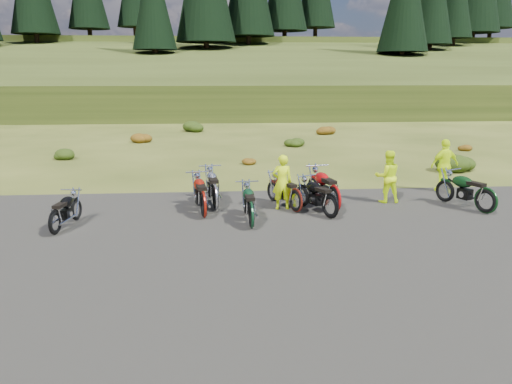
{
  "coord_description": "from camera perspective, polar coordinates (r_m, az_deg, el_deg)",
  "views": [
    {
      "loc": [
        -1.71,
        -12.86,
        4.1
      ],
      "look_at": [
        -0.68,
        0.48,
        0.84
      ],
      "focal_mm": 35.0,
      "sensor_mm": 36.0,
      "label": 1
    }
  ],
  "objects": [
    {
      "name": "shrub_2",
      "position": [
        30.03,
        -13.06,
        6.21
      ],
      "size": [
        1.3,
        1.3,
        0.77
      ],
      "primitive_type": "ellipsoid",
      "color": "brown",
      "rests_on": "ground"
    },
    {
      "name": "motorcycle_6",
      "position": [
        14.93,
        8.88,
        -2.43
      ],
      "size": [
        1.26,
        2.45,
        1.22
      ],
      "primitive_type": null,
      "rotation": [
        0.0,
        0.0,
        1.79
      ],
      "color": "#9E0B0C",
      "rests_on": "ground"
    },
    {
      "name": "shrub_3",
      "position": [
        34.98,
        -7.06,
        7.6
      ],
      "size": [
        1.56,
        1.56,
        0.92
      ],
      "primitive_type": "ellipsoid",
      "color": "#1E360D",
      "rests_on": "ground"
    },
    {
      "name": "gravel_pad",
      "position": [
        11.73,
        4.28,
        -6.82
      ],
      "size": [
        20.0,
        12.0,
        0.04
      ],
      "primitive_type": "cube",
      "color": "black",
      "rests_on": "ground"
    },
    {
      "name": "person_middle",
      "position": [
        14.94,
        3.0,
        1.03
      ],
      "size": [
        0.63,
        0.43,
        1.66
      ],
      "primitive_type": "imported",
      "rotation": [
        0.0,
        0.0,
        3.19
      ],
      "color": "#C9EA0C",
      "rests_on": "ground"
    },
    {
      "name": "shrub_8",
      "position": [
        28.63,
        22.53,
        4.86
      ],
      "size": [
        0.77,
        0.77,
        0.45
      ],
      "primitive_type": "ellipsoid",
      "color": "brown",
      "rests_on": "ground"
    },
    {
      "name": "shrub_5",
      "position": [
        27.94,
        4.32,
        5.83
      ],
      "size": [
        1.03,
        1.03,
        0.61
      ],
      "primitive_type": "ellipsoid",
      "color": "#1E360D",
      "rests_on": "ground"
    },
    {
      "name": "motorcycle_2",
      "position": [
        13.3,
        -0.53,
        -4.27
      ],
      "size": [
        0.76,
        2.06,
        1.06
      ],
      "primitive_type": null,
      "rotation": [
        0.0,
        0.0,
        1.61
      ],
      "color": "black",
      "rests_on": "ground"
    },
    {
      "name": "motorcycle_4",
      "position": [
        14.84,
        4.54,
        -2.4
      ],
      "size": [
        1.43,
        2.14,
        1.07
      ],
      "primitive_type": null,
      "rotation": [
        0.0,
        0.0,
        1.98
      ],
      "color": "#4B140C",
      "rests_on": "ground"
    },
    {
      "name": "hill_slope",
      "position": [
        63.01,
        -2.89,
        9.92
      ],
      "size": [
        300.0,
        45.97,
        9.37
      ],
      "primitive_type": null,
      "rotation": [
        0.14,
        0.0,
        0.0
      ],
      "color": "#2C3712",
      "rests_on": "ground"
    },
    {
      "name": "shrub_6",
      "position": [
        33.63,
        7.88,
        7.2
      ],
      "size": [
        1.3,
        1.3,
        0.77
      ],
      "primitive_type": "ellipsoid",
      "color": "brown",
      "rests_on": "ground"
    },
    {
      "name": "motorcycle_0",
      "position": [
        13.78,
        -21.85,
        -4.64
      ],
      "size": [
        0.91,
        1.92,
        0.97
      ],
      "primitive_type": null,
      "rotation": [
        0.0,
        0.0,
        1.41
      ],
      "color": "black",
      "rests_on": "ground"
    },
    {
      "name": "person_right_a",
      "position": [
        16.26,
        14.78,
        1.62
      ],
      "size": [
        0.82,
        0.64,
        1.66
      ],
      "primitive_type": "imported",
      "rotation": [
        0.0,
        0.0,
        3.13
      ],
      "color": "#C9EA0C",
      "rests_on": "ground"
    },
    {
      "name": "motorcycle_3",
      "position": [
        15.11,
        -4.63,
        -2.11
      ],
      "size": [
        1.02,
        2.29,
        1.16
      ],
      "primitive_type": null,
      "rotation": [
        0.0,
        0.0,
        1.7
      ],
      "color": "silver",
      "rests_on": "ground"
    },
    {
      "name": "motorcycle_7",
      "position": [
        16.13,
        24.65,
        -2.33
      ],
      "size": [
        1.61,
        2.29,
        1.15
      ],
      "primitive_type": null,
      "rotation": [
        0.0,
        0.0,
        2.02
      ],
      "color": "black",
      "rests_on": "ground"
    },
    {
      "name": "ground",
      "position": [
        13.6,
        3.02,
        -3.88
      ],
      "size": [
        300.0,
        300.0,
        0.0
      ],
      "primitive_type": "plane",
      "color": "#394316",
      "rests_on": "ground"
    },
    {
      "name": "person_right_b",
      "position": [
        18.36,
        20.74,
        2.78
      ],
      "size": [
        1.14,
        0.67,
        1.82
      ],
      "primitive_type": "imported",
      "rotation": [
        0.0,
        0.0,
        3.36
      ],
      "color": "#C9EA0C",
      "rests_on": "ground"
    },
    {
      "name": "shrub_1",
      "position": [
        25.54,
        -21.24,
        4.2
      ],
      "size": [
        1.03,
        1.03,
        0.61
      ],
      "primitive_type": "ellipsoid",
      "color": "#1E360D",
      "rests_on": "ground"
    },
    {
      "name": "shrub_4",
      "position": [
        22.43,
        -1.0,
        3.73
      ],
      "size": [
        0.77,
        0.77,
        0.45
      ],
      "primitive_type": "ellipsoid",
      "color": "brown",
      "rests_on": "ground"
    },
    {
      "name": "shrub_7",
      "position": [
        22.62,
        21.96,
        3.42
      ],
      "size": [
        1.56,
        1.56,
        0.92
      ],
      "primitive_type": "ellipsoid",
      "color": "#1E360D",
      "rests_on": "ground"
    },
    {
      "name": "hill_plateau",
      "position": [
        122.94,
        -3.69,
        11.73
      ],
      "size": [
        300.0,
        90.0,
        9.17
      ],
      "primitive_type": "cube",
      "color": "#2C3712",
      "rests_on": "ground"
    },
    {
      "name": "motorcycle_5",
      "position": [
        14.33,
        8.43,
        -3.1
      ],
      "size": [
        1.51,
        2.13,
        1.07
      ],
      "primitive_type": null,
      "rotation": [
        0.0,
        0.0,
        2.03
      ],
      "color": "black",
      "rests_on": "ground"
    },
    {
      "name": "motorcycle_1",
      "position": [
        14.31,
        -5.96,
        -3.05
      ],
      "size": [
        1.08,
        2.26,
        1.14
      ],
      "primitive_type": null,
      "rotation": [
        0.0,
        0.0,
        1.74
      ],
      "color": "maroon",
      "rests_on": "ground"
    }
  ]
}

